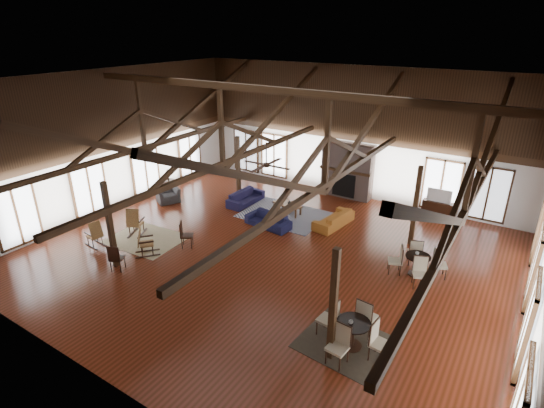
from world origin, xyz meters
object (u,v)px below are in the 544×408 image
Objects in this scene: sofa_navy_front at (268,220)px; coffee_table at (287,205)px; armchair at (168,195)px; cafe_table_near at (353,330)px; sofa_navy_left at (246,197)px; sofa_orange at (334,219)px; cafe_table_far at (417,262)px; tv_console at (438,208)px.

coffee_table is (0.03, 1.49, 0.15)m from sofa_navy_front.
cafe_table_near reaches higher than armchair.
sofa_orange reaches higher than sofa_navy_left.
sofa_navy_front is at bearing -47.38° from sofa_orange.
sofa_navy_front is 7.35m from cafe_table_near.
sofa_navy_left is 0.98× the size of cafe_table_near.
sofa_orange is at bearing -49.72° from armchair.
cafe_table_near reaches higher than sofa_orange.
sofa_orange is 4.34m from cafe_table_far.
cafe_table_near is 1.07× the size of cafe_table_far.
sofa_orange is 4.74m from tv_console.
sofa_navy_front is 2.68m from sofa_orange.
sofa_navy_front is 1.50m from coffee_table.
cafe_table_far is at bearing -101.50° from sofa_navy_left.
cafe_table_near is 4.33m from cafe_table_far.
armchair is 11.45m from cafe_table_far.
armchair reaches higher than sofa_orange.
tv_console is (-0.08, 9.62, -0.20)m from cafe_table_near.
sofa_navy_front is 0.94× the size of cafe_table_near.
coffee_table is at bearing -45.08° from armchair.
sofa_navy_left is 4.40m from sofa_orange.
sofa_navy_front is 0.97× the size of sofa_navy_left.
tv_console reaches higher than coffee_table.
cafe_table_far reaches higher than coffee_table.
cafe_table_near reaches higher than sofa_navy_front.
armchair reaches higher than coffee_table.
sofa_navy_front is 1.91× the size of armchair.
tv_console is at bearing -37.82° from armchair.
coffee_table is at bearing -88.72° from sofa_navy_left.
sofa_orange is 2.17m from coffee_table.
cafe_table_far is 5.34m from tv_console.
sofa_navy_front is at bearing -60.22° from armchair.
cafe_table_near reaches higher than cafe_table_far.
cafe_table_far reaches higher than tv_console.
sofa_orange is 1.01× the size of cafe_table_near.
cafe_table_far is at bearing 84.04° from cafe_table_near.
sofa_navy_front is at bearing -138.58° from tv_console.
sofa_navy_front is at bearing -122.71° from sofa_navy_left.
sofa_orange is at bearing 18.31° from coffee_table.
tv_console reaches higher than sofa_orange.
cafe_table_far is (3.87, -1.95, 0.19)m from sofa_orange.
sofa_navy_left is 10.00m from cafe_table_near.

